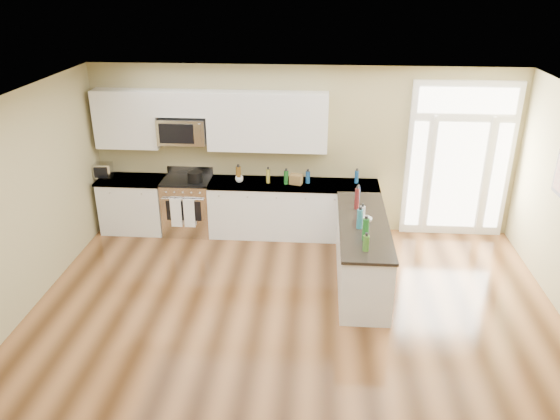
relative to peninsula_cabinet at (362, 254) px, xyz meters
name	(u,v)px	position (x,y,z in m)	size (l,w,h in m)	color
ground	(287,383)	(-0.93, -2.24, -0.43)	(8.00, 8.00, 0.00)	#462A13
room_shell	(288,245)	(-0.93, -2.24, 1.27)	(8.00, 8.00, 8.00)	tan
back_cabinet_left	(134,206)	(-3.80, 1.45, 0.00)	(1.10, 0.66, 0.94)	white
back_cabinet_right	(292,211)	(-1.08, 1.45, 0.00)	(2.85, 0.66, 0.94)	white
peninsula_cabinet	(362,254)	(0.00, 0.00, 0.00)	(0.69, 2.32, 0.94)	white
upper_cabinet_left	(127,119)	(-3.81, 1.59, 1.49)	(1.04, 0.33, 0.95)	white
upper_cabinet_right	(267,122)	(-1.50, 1.59, 1.49)	(1.94, 0.33, 0.95)	white
upper_cabinet_short	(182,103)	(-2.88, 1.59, 1.77)	(0.82, 0.33, 0.40)	white
microwave	(183,131)	(-2.88, 1.56, 1.33)	(0.78, 0.41, 0.42)	silver
entry_door	(459,161)	(1.62, 1.71, 0.87)	(1.70, 0.10, 2.60)	white
kitchen_range	(188,205)	(-2.85, 1.45, 0.04)	(0.79, 0.70, 1.08)	silver
stockpot	(195,176)	(-2.68, 1.35, 0.61)	(0.25, 0.25, 0.19)	black
toaster_oven	(103,170)	(-4.28, 1.49, 0.63)	(0.28, 0.22, 0.24)	silver
cardboard_box	(296,179)	(-1.01, 1.41, 0.59)	(0.20, 0.14, 0.16)	brown
bowl_left	(106,174)	(-4.28, 1.57, 0.53)	(0.17, 0.17, 0.04)	white
bowl_peninsula	(365,220)	(0.02, 0.02, 0.53)	(0.19, 0.19, 0.06)	white
cup_counter	(239,179)	(-1.95, 1.42, 0.56)	(0.13, 0.13, 0.10)	white
counter_bottles	(328,200)	(-0.50, 0.48, 0.63)	(2.04, 2.45, 0.32)	#19591E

